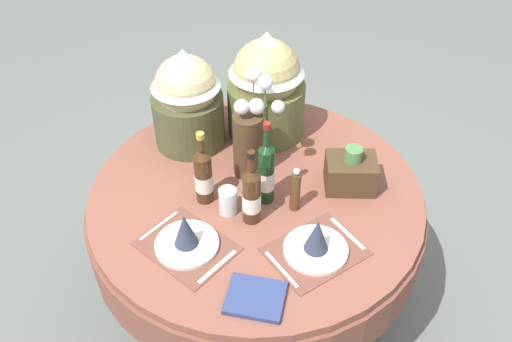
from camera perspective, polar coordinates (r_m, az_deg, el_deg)
name	(u,v)px	position (r m, az deg, el deg)	size (l,w,h in m)	color
ground	(256,297)	(2.83, -0.02, -12.91)	(8.00, 8.00, 0.00)	slate
dining_table	(256,216)	(2.39, -0.02, -4.66)	(1.41, 1.41, 0.73)	brown
place_setting_left	(186,238)	(2.05, -7.24, -6.87)	(0.43, 0.42, 0.16)	brown
place_setting_right	(316,243)	(2.03, 6.25, -7.43)	(0.43, 0.41, 0.16)	brown
flower_vase	(250,136)	(2.25, -0.64, 3.68)	(0.21, 0.16, 0.48)	#47331E
wine_bottle_left	(266,172)	(2.15, 1.06, -0.15)	(0.07, 0.07, 0.38)	#143819
wine_bottle_centre	(251,195)	(2.08, -0.47, -2.49)	(0.07, 0.07, 0.34)	#422814
wine_bottle_right	(203,175)	(2.17, -5.46, -0.45)	(0.07, 0.07, 0.33)	#422814
tumbler_near_left	(228,201)	(2.16, -2.92, -3.12)	(0.07, 0.07, 0.11)	silver
pepper_mill	(295,190)	(2.15, 4.09, -2.00)	(0.04, 0.04, 0.21)	brown
book_on_table	(255,298)	(1.92, -0.07, -12.96)	(0.20, 0.17, 0.02)	navy
gift_tub_back_left	(187,95)	(2.42, -7.17, 7.78)	(0.32, 0.32, 0.47)	#474C2D
gift_tub_back_centre	(266,82)	(2.45, 1.08, 9.19)	(0.35, 0.35, 0.51)	#566033
woven_basket_side_right	(351,172)	(2.29, 9.77, -0.11)	(0.20, 0.16, 0.20)	#47331E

